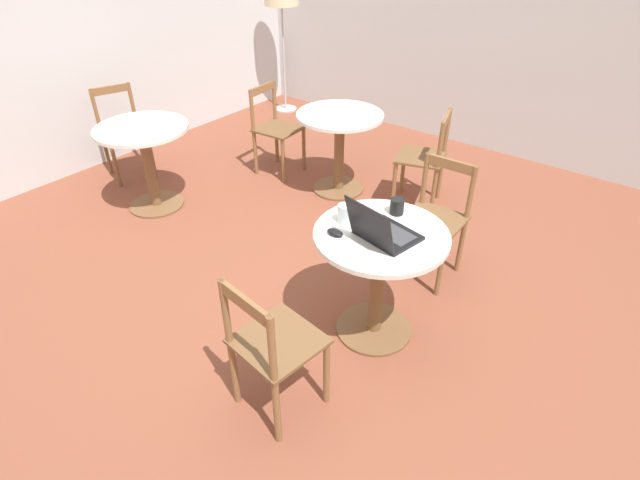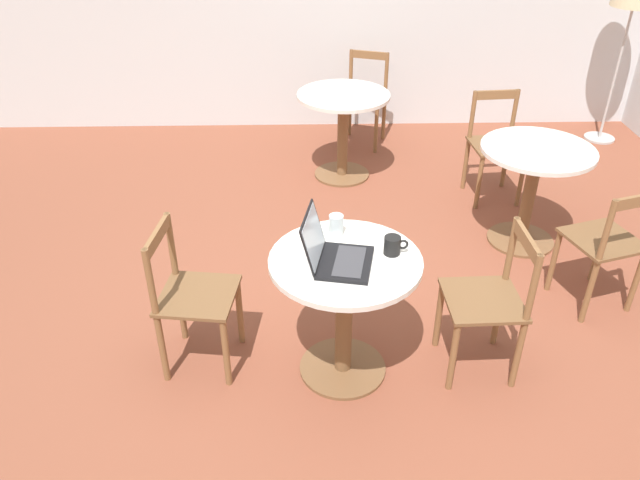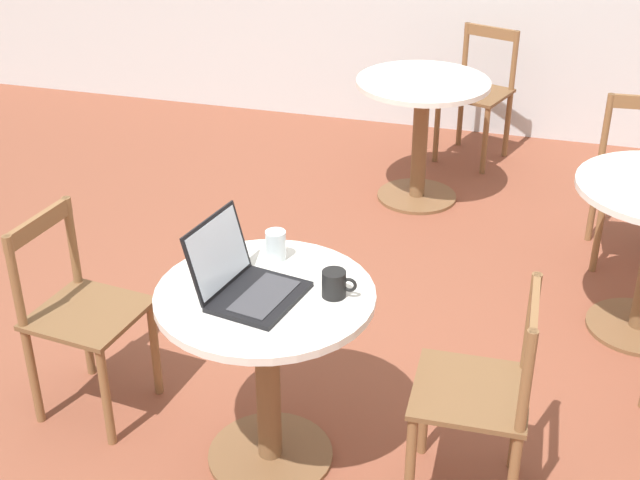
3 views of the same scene
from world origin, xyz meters
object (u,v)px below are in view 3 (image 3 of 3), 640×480
(cafe_table_far, at_px, (421,114))
(chair_near_left, at_px, (80,315))
(chair_mid_back, at_px, (636,180))
(mouse, at_px, (237,255))
(drinking_glass, at_px, (276,245))
(chair_far_back, at_px, (478,94))
(laptop, at_px, (246,282))
(cafe_table_near, at_px, (267,342))
(mug, at_px, (335,284))
(chair_near_right, at_px, (482,397))

(cafe_table_far, relative_size, chair_near_left, 0.91)
(cafe_table_far, height_order, chair_mid_back, chair_mid_back)
(chair_near_left, height_order, mouse, chair_near_left)
(cafe_table_far, bearing_deg, mouse, -97.81)
(cafe_table_far, bearing_deg, drinking_glass, -94.33)
(chair_mid_back, xyz_separation_m, chair_far_back, (-0.95, 1.11, 0.00))
(laptop, bearing_deg, cafe_table_near, 32.63)
(chair_near_left, bearing_deg, drinking_glass, 9.55)
(chair_mid_back, bearing_deg, mug, -118.84)
(cafe_table_far, bearing_deg, chair_far_back, 71.38)
(cafe_table_near, bearing_deg, cafe_table_far, 86.95)
(cafe_table_near, xyz_separation_m, chair_near_right, (0.77, 0.02, -0.10))
(chair_near_left, xyz_separation_m, laptop, (0.75, -0.14, 0.36))
(chair_near_left, bearing_deg, mug, -3.23)
(chair_near_left, height_order, chair_mid_back, same)
(laptop, bearing_deg, cafe_table_far, 85.71)
(cafe_table_near, xyz_separation_m, mouse, (-0.17, 0.19, 0.22))
(mouse, bearing_deg, cafe_table_far, 82.19)
(chair_mid_back, height_order, mouse, chair_mid_back)
(chair_near_right, height_order, chair_near_left, same)
(cafe_table_far, relative_size, chair_near_right, 0.91)
(laptop, distance_m, mouse, 0.26)
(chair_near_right, distance_m, laptop, 0.90)
(cafe_table_near, distance_m, laptop, 0.27)
(cafe_table_far, xyz_separation_m, chair_near_left, (-0.94, -2.30, -0.10))
(cafe_table_far, relative_size, mouse, 7.67)
(chair_mid_back, bearing_deg, laptop, -123.88)
(chair_mid_back, relative_size, chair_far_back, 1.00)
(chair_near_left, xyz_separation_m, mug, (1.04, -0.06, 0.35))
(chair_near_right, bearing_deg, chair_far_back, 97.25)
(cafe_table_far, xyz_separation_m, mug, (0.11, -2.36, 0.25))
(chair_far_back, bearing_deg, mug, -92.53)
(chair_far_back, relative_size, drinking_glass, 7.56)
(cafe_table_far, distance_m, drinking_glass, 2.19)
(chair_near_left, distance_m, mug, 1.10)
(cafe_table_far, distance_m, chair_mid_back, 1.26)
(chair_near_right, distance_m, mug, 0.64)
(laptop, bearing_deg, chair_mid_back, 56.12)
(cafe_table_near, xyz_separation_m, chair_far_back, (0.37, 3.13, -0.10))
(drinking_glass, bearing_deg, chair_near_left, -170.45)
(drinking_glass, bearing_deg, chair_near_right, -14.72)
(cafe_table_near, bearing_deg, chair_near_right, 1.64)
(mouse, xyz_separation_m, drinking_glass, (0.14, 0.04, 0.04))
(chair_mid_back, distance_m, mug, 2.28)
(cafe_table_near, distance_m, mug, 0.35)
(chair_far_back, relative_size, mouse, 8.46)
(chair_mid_back, xyz_separation_m, mouse, (-1.50, -1.82, 0.32))
(chair_far_back, height_order, mug, chair_far_back)
(cafe_table_near, height_order, laptop, laptop)
(chair_mid_back, bearing_deg, drinking_glass, -127.31)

